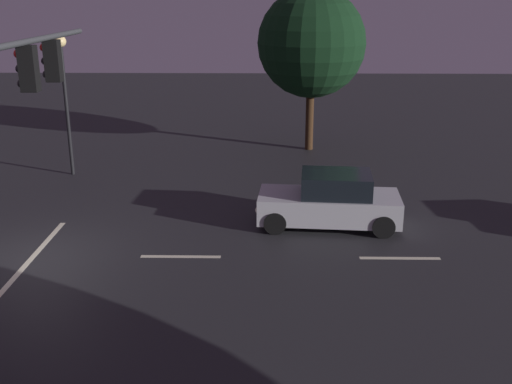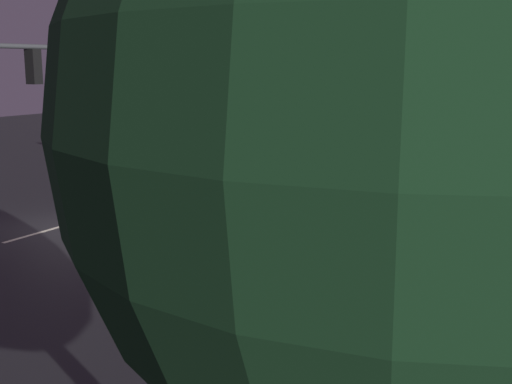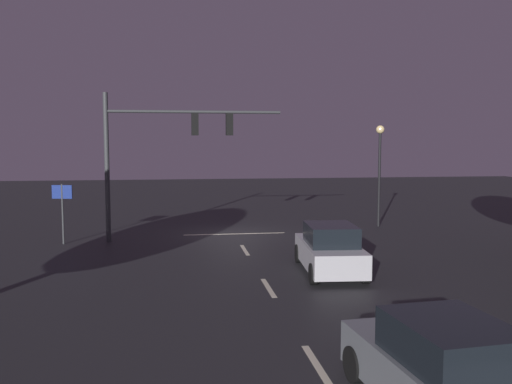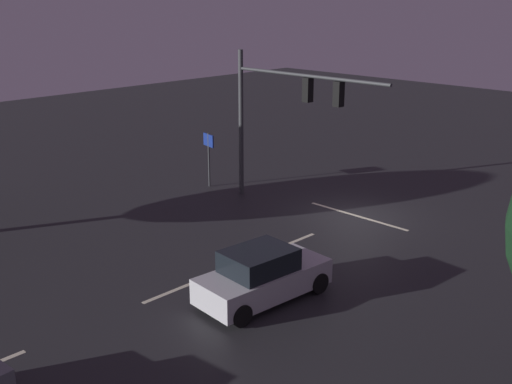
# 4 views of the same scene
# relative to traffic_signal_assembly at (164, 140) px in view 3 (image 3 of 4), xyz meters

# --- Properties ---
(ground_plane) EXTENTS (80.00, 80.00, 0.00)m
(ground_plane) POSITION_rel_traffic_signal_assembly_xyz_m (-3.34, -1.13, -4.59)
(ground_plane) COLOR #232326
(traffic_signal_assembly) EXTENTS (8.02, 0.47, 6.72)m
(traffic_signal_assembly) POSITION_rel_traffic_signal_assembly_xyz_m (0.00, 0.00, 0.00)
(traffic_signal_assembly) COLOR #383A3D
(traffic_signal_assembly) RESTS_ON ground_plane
(lane_dash_far) EXTENTS (0.16, 2.20, 0.01)m
(lane_dash_far) POSITION_rel_traffic_signal_assembly_xyz_m (-3.34, 2.87, -4.59)
(lane_dash_far) COLOR beige
(lane_dash_far) RESTS_ON ground_plane
(lane_dash_mid) EXTENTS (0.16, 2.20, 0.01)m
(lane_dash_mid) POSITION_rel_traffic_signal_assembly_xyz_m (-3.34, 8.87, -4.59)
(lane_dash_mid) COLOR beige
(lane_dash_mid) RESTS_ON ground_plane
(lane_dash_near) EXTENTS (0.16, 2.20, 0.01)m
(lane_dash_near) POSITION_rel_traffic_signal_assembly_xyz_m (-3.34, 14.87, -4.59)
(lane_dash_near) COLOR beige
(lane_dash_near) RESTS_ON ground_plane
(stop_bar) EXTENTS (5.00, 0.16, 0.01)m
(stop_bar) POSITION_rel_traffic_signal_assembly_xyz_m (-3.34, -1.19, -4.59)
(stop_bar) COLOR beige
(stop_bar) RESTS_ON ground_plane
(car_approaching) EXTENTS (2.19, 4.47, 1.70)m
(car_approaching) POSITION_rel_traffic_signal_assembly_xyz_m (-5.77, 7.18, -3.80)
(car_approaching) COLOR #B7B7BC
(car_approaching) RESTS_ON ground_plane
(car_distant) EXTENTS (2.23, 4.49, 1.70)m
(car_distant) POSITION_rel_traffic_signal_assembly_xyz_m (-4.83, 17.23, -3.80)
(car_distant) COLOR slate
(car_distant) RESTS_ON ground_plane
(street_lamp_left_kerb) EXTENTS (0.44, 0.44, 5.39)m
(street_lamp_left_kerb) POSITION_rel_traffic_signal_assembly_xyz_m (-11.23, -2.51, -0.85)
(street_lamp_left_kerb) COLOR black
(street_lamp_left_kerb) RESTS_ON ground_plane
(route_sign) EXTENTS (0.89, 0.24, 2.68)m
(route_sign) POSITION_rel_traffic_signal_assembly_xyz_m (4.46, 0.37, -2.66)
(route_sign) COLOR #383A3D
(route_sign) RESTS_ON ground_plane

